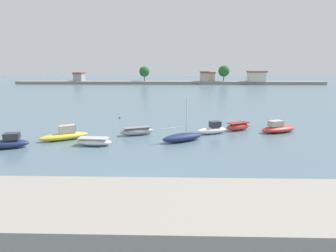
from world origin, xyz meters
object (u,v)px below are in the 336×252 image
moored_boat_3 (137,131)px  mooring_buoy_0 (120,117)px  moored_boat_6 (238,126)px  moored_boat_5 (212,129)px  moored_boat_1 (65,135)px  moored_boat_4 (183,137)px  moored_boat_0 (8,143)px  moored_boat_2 (94,142)px  moored_boat_7 (278,128)px

moored_boat_3 → mooring_buoy_0: bearing=92.4°
moored_boat_6 → moored_boat_3: bearing=165.3°
moored_boat_5 → mooring_buoy_0: moored_boat_5 is taller
moored_boat_1 → moored_boat_4: bearing=-31.8°
moored_boat_0 → moored_boat_5: bearing=1.9°
moored_boat_2 → moored_boat_0: bearing=-167.4°
moored_boat_1 → moored_boat_5: bearing=-19.7°
moored_boat_3 → moored_boat_6: size_ratio=1.13×
moored_boat_0 → moored_boat_6: bearing=3.6°
moored_boat_5 → moored_boat_6: size_ratio=1.12×
moored_boat_6 → mooring_buoy_0: (-17.54, 7.81, -0.36)m
moored_boat_2 → mooring_buoy_0: 15.27m
moored_boat_6 → moored_boat_7: 5.06m
moored_boat_2 → moored_boat_6: 18.90m
moored_boat_6 → mooring_buoy_0: 19.21m
moored_boat_5 → moored_boat_0: bearing=175.4°
moored_boat_0 → moored_boat_6: moored_boat_0 is taller
mooring_buoy_0 → moored_boat_4: bearing=-53.5°
moored_boat_1 → moored_boat_2: (4.07, -2.19, -0.14)m
moored_boat_1 → mooring_buoy_0: (3.90, 13.07, -0.40)m
moored_boat_6 → mooring_buoy_0: moored_boat_6 is taller
mooring_buoy_0 → moored_boat_3: bearing=-68.0°
moored_boat_3 → moored_boat_4: (5.63, -2.75, -0.00)m
moored_boat_1 → moored_boat_2: 4.63m
moored_boat_3 → moored_boat_7: moored_boat_7 is taller
moored_boat_0 → moored_boat_1: 5.82m
moored_boat_0 → moored_boat_1: size_ratio=0.83×
moored_boat_2 → moored_boat_4: bearing=15.0°
moored_boat_7 → moored_boat_4: bearing=178.7°
moored_boat_0 → moored_boat_3: (12.91, 5.83, -0.08)m
moored_boat_7 → mooring_buoy_0: (-22.51, 8.80, -0.39)m
moored_boat_1 → moored_boat_3: (8.22, 2.39, -0.06)m
moored_boat_1 → moored_boat_3: size_ratio=1.27×
moored_boat_3 → moored_boat_5: (9.52, 0.91, 0.08)m
moored_boat_0 → moored_boat_4: moored_boat_4 is taller
moored_boat_2 → mooring_buoy_0: moored_boat_2 is taller
moored_boat_1 → moored_boat_5: moored_boat_1 is taller
moored_boat_4 → moored_boat_7: (12.56, 4.64, 0.05)m
moored_boat_7 → mooring_buoy_0: 24.17m
moored_boat_1 → moored_boat_2: bearing=-58.5°
moored_boat_0 → moored_boat_5: size_ratio=1.06×
moored_boat_4 → moored_boat_7: size_ratio=0.94×
moored_boat_0 → moored_boat_6: 27.54m
moored_boat_3 → moored_boat_2: bearing=-151.8°
moored_boat_2 → moored_boat_7: 23.25m
moored_boat_1 → moored_boat_3: moored_boat_1 is taller
moored_boat_0 → mooring_buoy_0: bearing=47.7°
moored_boat_0 → moored_boat_7: bearing=-0.9°
moored_boat_5 → moored_boat_7: 8.72m
moored_boat_2 → moored_boat_6: bearing=27.7°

